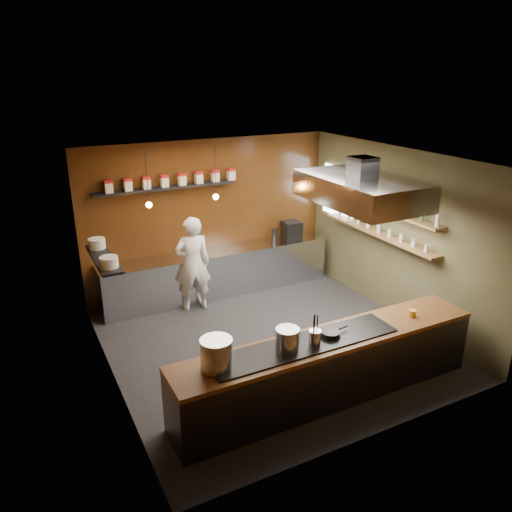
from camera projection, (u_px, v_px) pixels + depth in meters
floor at (271, 343)px, 8.19m from camera, size 5.00×5.00×0.00m
back_wall at (210, 217)px, 9.74m from camera, size 5.00×0.00×5.00m
left_wall at (107, 288)px, 6.59m from camera, size 0.00×5.00×5.00m
right_wall at (397, 234)px, 8.72m from camera, size 0.00×5.00×5.00m
ceiling at (273, 160)px, 7.12m from camera, size 5.00×5.00×0.00m
window_pane at (338, 192)px, 9.98m from camera, size 0.00×1.00×1.00m
prep_counter at (218, 272)px, 9.83m from camera, size 4.60×0.65×0.90m
pass_counter at (328, 367)px, 6.69m from camera, size 4.40×0.72×0.94m
tin_shelf at (166, 188)px, 8.99m from camera, size 2.60×0.26×0.04m
plate_shelf at (103, 259)px, 7.47m from camera, size 0.30×1.40×0.04m
bottle_shelf_upper at (381, 208)px, 8.76m from camera, size 0.26×2.80×0.04m
bottle_shelf_lower at (378, 233)px, 8.92m from camera, size 0.26×2.80×0.04m
extractor_hood at (361, 190)px, 7.52m from camera, size 1.20×2.00×0.72m
pendant_left at (149, 202)px, 8.24m from camera, size 0.10×0.10×0.95m
pendant_right at (216, 194)px, 8.75m from camera, size 0.10×0.10×0.95m
storage_tins at (173, 180)px, 9.00m from camera, size 2.43×0.13×0.22m
plate_stacks at (103, 252)px, 7.43m from camera, size 0.26×1.16×0.16m
bottles at (381, 200)px, 8.71m from camera, size 0.06×2.66×0.24m
wine_glasses at (379, 229)px, 8.89m from camera, size 0.07×2.37×0.13m
stockpot_large at (216, 354)px, 5.78m from camera, size 0.48×0.48×0.37m
stockpot_small at (287, 339)px, 6.18m from camera, size 0.32×0.32×0.28m
utensil_crock at (315, 338)px, 6.29m from camera, size 0.19×0.19×0.20m
frying_pan at (331, 334)px, 6.52m from camera, size 0.44×0.27×0.07m
butter_jar at (412, 313)px, 7.07m from camera, size 0.14×0.14×0.10m
espresso_machine at (292, 230)px, 10.32m from camera, size 0.38×0.37×0.36m
chef at (193, 264)px, 9.04m from camera, size 0.70×0.50×1.78m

